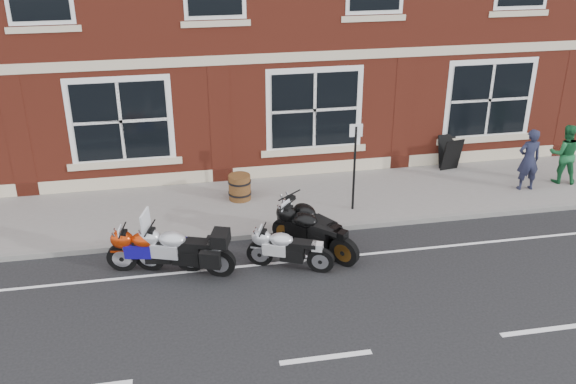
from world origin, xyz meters
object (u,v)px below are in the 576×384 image
moto_touring_silver (181,247)px  a_board_sign (450,153)px  pedestrian_left (529,160)px  parking_sign (355,161)px  moto_sport_red (154,248)px  moto_naked_black (312,223)px  moto_sport_black (314,231)px  pedestrian_right (565,154)px  barrel_planter (240,187)px  moto_sport_silver (289,248)px

moto_touring_silver → a_board_sign: bearing=-42.3°
pedestrian_left → parking_sign: 4.79m
moto_sport_red → moto_naked_black: (3.43, 0.36, 0.05)m
pedestrian_left → parking_sign: bearing=6.5°
a_board_sign → pedestrian_left: bearing=-61.2°
moto_sport_red → pedestrian_left: pedestrian_left is taller
moto_sport_black → parking_sign: size_ratio=0.77×
pedestrian_left → a_board_sign: (-1.38, 1.70, -0.35)m
moto_naked_black → pedestrian_right: (7.29, 1.97, 0.35)m
barrel_planter → moto_touring_silver: bearing=-117.2°
moto_sport_red → pedestrian_right: pedestrian_right is taller
pedestrian_left → a_board_sign: bearing=-47.9°
pedestrian_left → barrel_planter: bearing=-3.2°
barrel_planter → a_board_sign: bearing=8.6°
a_board_sign → moto_sport_red: bearing=-165.4°
moto_sport_black → barrel_planter: (-1.26, 2.84, -0.12)m
moto_touring_silver → moto_sport_silver: moto_touring_silver is taller
moto_sport_silver → moto_sport_red: bearing=104.6°
moto_sport_red → barrel_planter: (2.12, 2.88, -0.09)m
moto_naked_black → moto_touring_silver: bearing=159.7°
moto_sport_black → a_board_sign: bearing=-5.2°
moto_sport_black → pedestrian_right: pedestrian_right is taller
moto_sport_black → parking_sign: (1.39, 1.75, 0.82)m
moto_touring_silver → moto_naked_black: (2.88, 0.55, 0.00)m
moto_sport_red → moto_naked_black: bearing=-72.3°
moto_sport_black → barrel_planter: moto_sport_black is taller
barrel_planter → parking_sign: bearing=-22.4°
moto_sport_red → moto_naked_black: 3.45m
pedestrian_right → a_board_sign: bearing=-9.9°
moto_sport_silver → pedestrian_right: bearing=-47.2°
moto_touring_silver → pedestrian_right: size_ratio=1.28×
moto_sport_black → moto_sport_silver: moto_sport_black is taller
moto_naked_black → a_board_sign: 5.83m
moto_touring_silver → barrel_planter: moto_touring_silver is taller
moto_touring_silver → pedestrian_right: (10.17, 2.52, 0.35)m
moto_sport_red → pedestrian_left: 9.77m
moto_touring_silver → pedestrian_right: pedestrian_right is taller
moto_sport_red → pedestrian_right: size_ratio=1.27×
moto_sport_silver → a_board_sign: a_board_sign is taller
pedestrian_left → pedestrian_right: pedestrian_left is taller
moto_naked_black → a_board_sign: (4.72, 3.42, 0.01)m
moto_sport_black → pedestrian_right: (7.33, 2.30, 0.36)m
pedestrian_right → moto_touring_silver: bearing=33.5°
moto_sport_silver → moto_sport_black: bearing=-29.8°
moto_touring_silver → moto_sport_black: bearing=-65.4°
pedestrian_right → a_board_sign: 2.96m
a_board_sign → parking_sign: 4.01m
moto_naked_black → parking_sign: bearing=15.6°
moto_sport_black → a_board_sign: 6.07m
moto_naked_black → a_board_sign: size_ratio=2.11×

